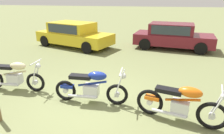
{
  "coord_description": "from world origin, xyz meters",
  "views": [
    {
      "loc": [
        1.82,
        -4.67,
        2.83
      ],
      "look_at": [
        0.51,
        0.98,
        0.78
      ],
      "focal_mm": 31.94,
      "sensor_mm": 36.0,
      "label": 1
    }
  ],
  "objects": [
    {
      "name": "car_burgundy",
      "position": [
        2.62,
        7.1,
        0.8
      ],
      "size": [
        4.48,
        2.34,
        1.43
      ],
      "rotation": [
        0.0,
        0.0,
        -0.12
      ],
      "color": "maroon",
      "rests_on": "ground"
    },
    {
      "name": "motorcycle_orange",
      "position": [
        2.46,
        -0.32,
        0.48
      ],
      "size": [
        2.05,
        0.77,
        1.02
      ],
      "rotation": [
        0.0,
        0.0,
        -0.23
      ],
      "color": "black",
      "rests_on": "ground"
    },
    {
      "name": "ground_plane",
      "position": [
        0.0,
        0.0,
        0.0
      ],
      "size": [
        120.0,
        120.0,
        0.0
      ],
      "primitive_type": "plane",
      "color": "olive"
    },
    {
      "name": "motorcycle_blue",
      "position": [
        0.14,
        0.08,
        0.48
      ],
      "size": [
        2.09,
        0.64,
        1.02
      ],
      "rotation": [
        0.0,
        0.0,
        0.06
      ],
      "color": "black",
      "rests_on": "ground"
    },
    {
      "name": "car_yellow",
      "position": [
        -3.05,
        6.26,
        0.8
      ],
      "size": [
        4.91,
        3.13,
        1.43
      ],
      "rotation": [
        0.0,
        0.0,
        -0.31
      ],
      "color": "gold",
      "rests_on": "ground"
    },
    {
      "name": "motorcycle_cream",
      "position": [
        -2.49,
        0.3,
        0.48
      ],
      "size": [
        2.04,
        0.64,
        1.02
      ],
      "rotation": [
        0.0,
        0.0,
        0.06
      ],
      "color": "black",
      "rests_on": "ground"
    }
  ]
}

